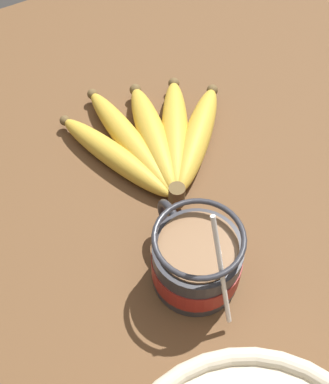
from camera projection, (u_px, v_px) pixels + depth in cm
name	position (u px, v px, depth cm)	size (l,w,h in cm)	color
table	(180.00, 247.00, 63.86)	(106.63, 106.63, 2.76)	brown
coffee_mug	(196.00, 261.00, 57.10)	(14.98, 9.76, 14.91)	#28282D
banana_bunch	(156.00, 140.00, 69.67)	(23.16, 23.03, 4.08)	brown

